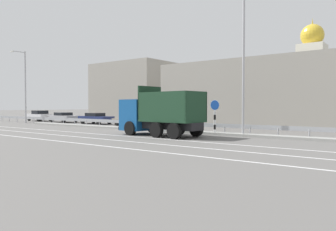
% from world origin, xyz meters
% --- Properties ---
extents(ground_plane, '(320.00, 320.00, 0.00)m').
position_xyz_m(ground_plane, '(0.00, 0.00, 0.00)').
color(ground_plane, '#605E5B').
extents(lane_strip_0, '(69.63, 0.16, 0.01)m').
position_xyz_m(lane_strip_0, '(2.44, -2.39, 0.00)').
color(lane_strip_0, silver).
rests_on(lane_strip_0, ground_plane).
extents(lane_strip_1, '(69.63, 0.16, 0.01)m').
position_xyz_m(lane_strip_1, '(2.44, -4.78, 0.00)').
color(lane_strip_1, silver).
rests_on(lane_strip_1, ground_plane).
extents(lane_strip_2, '(69.63, 0.16, 0.01)m').
position_xyz_m(lane_strip_2, '(2.44, -7.26, 0.00)').
color(lane_strip_2, silver).
rests_on(lane_strip_2, ground_plane).
extents(median_island, '(38.30, 1.10, 0.18)m').
position_xyz_m(median_island, '(0.00, 2.74, 0.09)').
color(median_island, gray).
rests_on(median_island, ground_plane).
extents(median_guardrail, '(69.63, 0.09, 0.78)m').
position_xyz_m(median_guardrail, '(0.00, 3.88, 0.57)').
color(median_guardrail, '#9EA0A5').
rests_on(median_guardrail, ground_plane).
extents(dump_truck, '(6.80, 3.12, 3.64)m').
position_xyz_m(dump_truck, '(1.53, -0.52, 1.35)').
color(dump_truck, '#144C8C').
rests_on(dump_truck, ground_plane).
extents(median_road_sign, '(0.79, 0.16, 2.63)m').
position_xyz_m(median_road_sign, '(4.98, 2.74, 1.41)').
color(median_road_sign, white).
rests_on(median_road_sign, ground_plane).
extents(street_lamp_0, '(0.70, 1.85, 9.06)m').
position_xyz_m(street_lamp_0, '(-22.22, 2.80, 4.97)').
color(street_lamp_0, '#ADADB2').
rests_on(street_lamp_0, ground_plane).
extents(street_lamp_1, '(0.71, 2.40, 10.66)m').
position_xyz_m(street_lamp_1, '(7.25, 2.69, 5.85)').
color(street_lamp_1, '#ADADB2').
rests_on(street_lamp_1, ground_plane).
extents(parked_car_0, '(4.51, 2.21, 1.53)m').
position_xyz_m(parked_car_0, '(-26.21, 7.27, 0.77)').
color(parked_car_0, silver).
rests_on(parked_car_0, ground_plane).
extents(parked_car_1, '(4.61, 2.26, 1.31)m').
position_xyz_m(parked_car_1, '(-20.33, 7.20, 0.69)').
color(parked_car_1, '#A3A3A8').
rests_on(parked_car_1, ground_plane).
extents(parked_car_2, '(4.85, 1.94, 1.33)m').
position_xyz_m(parked_car_2, '(-13.77, 7.10, 0.70)').
color(parked_car_2, navy).
rests_on(parked_car_2, ground_plane).
extents(parked_car_3, '(4.53, 1.91, 1.27)m').
position_xyz_m(parked_car_3, '(-7.70, 6.98, 0.66)').
color(parked_car_3, gray).
rests_on(parked_car_3, ground_plane).
extents(background_building_0, '(12.27, 8.75, 8.78)m').
position_xyz_m(background_building_0, '(-18.23, 19.00, 4.39)').
color(background_building_0, gray).
rests_on(background_building_0, ground_plane).
extents(background_building_1, '(19.79, 15.23, 6.91)m').
position_xyz_m(background_building_1, '(3.47, 18.11, 3.45)').
color(background_building_1, gray).
rests_on(background_building_1, ground_plane).
extents(church_tower, '(3.60, 3.60, 14.76)m').
position_xyz_m(church_tower, '(5.16, 30.87, 6.80)').
color(church_tower, silver).
rests_on(church_tower, ground_plane).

